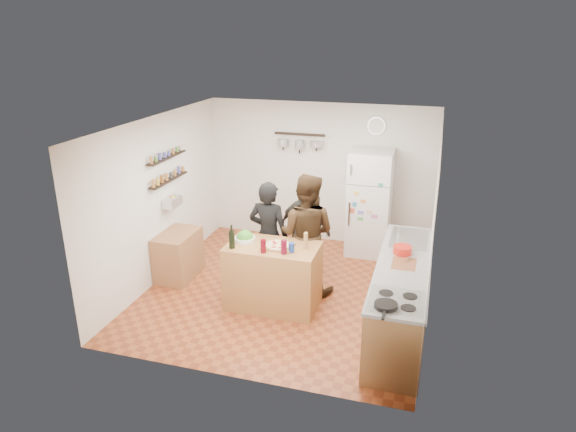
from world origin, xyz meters
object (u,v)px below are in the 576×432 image
(pepper_mill, at_px, (306,242))
(wall_clock, at_px, (376,126))
(person_back, at_px, (305,229))
(counter_run, at_px, (401,297))
(salt_canister, at_px, (291,247))
(person_center, at_px, (306,234))
(prep_island, at_px, (273,276))
(side_table, at_px, (178,255))
(wine_bottle, at_px, (232,240))
(salad_bowl, at_px, (245,239))
(person_left, at_px, (269,235))
(skillet, at_px, (386,305))
(red_bowl, at_px, (402,250))
(fridge, at_px, (369,203))

(pepper_mill, relative_size, wall_clock, 0.62)
(person_back, xyz_separation_m, counter_run, (1.60, -1.22, -0.30))
(person_back, bearing_deg, salt_canister, 111.75)
(salt_canister, relative_size, person_center, 0.07)
(prep_island, distance_m, side_table, 1.74)
(wine_bottle, bearing_deg, salad_bowl, 73.50)
(wine_bottle, distance_m, person_left, 0.82)
(skillet, bearing_deg, side_table, 153.75)
(person_back, bearing_deg, side_table, 35.87)
(salt_canister, bearing_deg, counter_run, 0.93)
(salt_canister, xyz_separation_m, wall_clock, (0.70, 2.65, 1.18))
(prep_island, bearing_deg, red_bowl, 7.48)
(person_center, bearing_deg, fridge, -109.36)
(wine_bottle, relative_size, pepper_mill, 1.28)
(salt_canister, distance_m, counter_run, 1.54)
(person_center, bearing_deg, pepper_mill, 107.73)
(pepper_mill, bearing_deg, counter_run, -6.41)
(person_center, xyz_separation_m, red_bowl, (1.39, -0.35, 0.08))
(wine_bottle, xyz_separation_m, person_center, (0.82, 0.80, -0.13))
(fridge, xyz_separation_m, side_table, (-2.69, -1.78, -0.54))
(person_left, height_order, side_table, person_left)
(pepper_mill, relative_size, salt_canister, 1.46)
(skillet, relative_size, fridge, 0.14)
(person_left, relative_size, side_table, 2.06)
(skillet, height_order, fridge, fridge)
(salad_bowl, bearing_deg, counter_run, -3.85)
(salad_bowl, distance_m, wine_bottle, 0.30)
(salt_canister, height_order, skillet, salt_canister)
(pepper_mill, bearing_deg, salt_canister, -131.42)
(person_center, bearing_deg, counter_run, 158.42)
(person_back, distance_m, red_bowl, 1.80)
(skillet, xyz_separation_m, fridge, (-0.65, 3.43, -0.04))
(salad_bowl, distance_m, fridge, 2.58)
(salt_canister, distance_m, side_table, 2.15)
(salt_canister, distance_m, red_bowl, 1.44)
(side_table, bearing_deg, red_bowl, -3.38)
(fridge, height_order, wall_clock, wall_clock)
(salad_bowl, xyz_separation_m, person_center, (0.74, 0.53, -0.04))
(wall_clock, bearing_deg, wine_bottle, -118.63)
(person_center, relative_size, person_back, 1.20)
(counter_run, relative_size, skillet, 10.58)
(red_bowl, bearing_deg, wall_clock, 106.86)
(prep_island, distance_m, pepper_mill, 0.71)
(counter_run, bearing_deg, wall_clock, 105.92)
(skillet, relative_size, wall_clock, 0.83)
(wine_bottle, bearing_deg, person_left, 70.53)
(pepper_mill, height_order, person_back, person_back)
(red_bowl, xyz_separation_m, fridge, (-0.70, 1.98, -0.07))
(person_center, bearing_deg, skillet, 130.12)
(salad_bowl, relative_size, person_left, 0.17)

